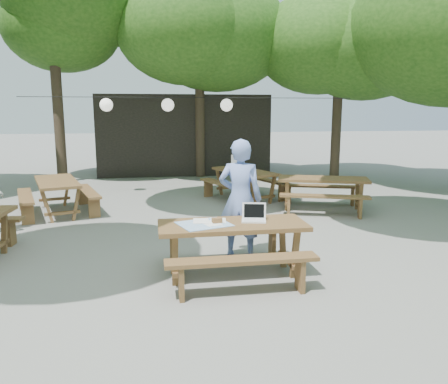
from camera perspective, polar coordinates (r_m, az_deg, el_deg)
name	(u,v)px	position (r m, az deg, el deg)	size (l,w,h in m)	color
ground	(202,268)	(6.44, -2.89, -9.88)	(80.00, 80.00, 0.00)	slate
pavilion	(182,134)	(16.56, -5.46, 7.58)	(6.00, 3.00, 2.80)	black
main_picnic_table	(232,249)	(6.03, 1.11, -7.41)	(2.00, 1.58, 0.75)	#4F381C
picnic_table_ne	(323,194)	(10.21, 12.74, -0.20)	(2.31, 2.11, 0.75)	#4F381C
picnic_table_far_w	(58,196)	(10.31, -20.90, -0.53)	(2.06, 2.27, 0.75)	#4F381C
picnic_table_far_e	(245,184)	(11.25, 2.70, 1.03)	(2.17, 2.35, 0.75)	#4F381C
woman	(240,199)	(6.69, 2.14, -0.89)	(0.67, 0.44, 1.84)	#7C96E2
plastic_chair	(240,176)	(13.60, 2.08, 2.14)	(0.50, 0.50, 0.90)	silver
laptop	(254,216)	(6.06, 3.93, -3.17)	(0.38, 0.33, 0.24)	white
tabletop_clutter	(207,223)	(5.88, -2.24, -4.07)	(0.79, 0.72, 0.08)	#3D87D0
paper_lanterns	(168,105)	(12.01, -7.29, 11.23)	(9.00, 0.34, 0.38)	black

